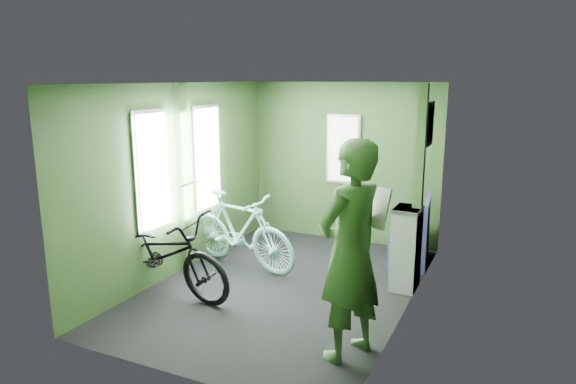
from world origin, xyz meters
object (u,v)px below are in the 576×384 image
bicycle_mint (240,268)px  bench_seat (411,243)px  passenger (350,251)px  bicycle_black (165,294)px  waste_box (406,248)px

bicycle_mint → bench_seat: bearing=-47.9°
passenger → bench_seat: bearing=-156.5°
bench_seat → passenger: bearing=-97.6°
bicycle_black → passenger: passenger is taller
waste_box → bench_seat: (-0.12, 0.87, -0.22)m
passenger → waste_box: bearing=-160.6°
bicycle_mint → waste_box: bearing=-71.3°
bicycle_black → bicycle_mint: bearing=-11.2°
passenger → waste_box: passenger is taller
bicycle_black → passenger: bearing=-91.5°
bicycle_mint → bicycle_black: bearing=172.9°
bicycle_black → passenger: (2.26, -0.36, 0.95)m
waste_box → bench_seat: bearing=97.6°
bicycle_mint → waste_box: (2.02, 0.25, 0.48)m
bench_seat → bicycle_black: bearing=-143.7°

